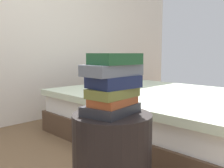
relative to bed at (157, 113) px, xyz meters
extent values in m
cube|color=#4C3828|center=(0.00, -0.01, -0.12)|extent=(1.55, 2.04, 0.22)
cube|color=white|center=(0.00, -0.01, 0.08)|extent=(1.49, 1.96, 0.18)
cube|color=beige|center=(0.00, -0.01, 0.20)|extent=(1.58, 2.00, 0.06)
ellipsoid|color=silver|center=(0.02, 0.79, 0.31)|extent=(0.57, 0.29, 0.16)
cylinder|color=black|center=(-1.21, -0.53, 0.03)|extent=(0.41, 0.41, 0.53)
cube|color=#28282D|center=(-1.21, -0.52, 0.32)|extent=(0.31, 0.24, 0.05)
cube|color=#994723|center=(-1.22, -0.54, 0.37)|extent=(0.26, 0.19, 0.04)
cube|color=olive|center=(-1.21, -0.54, 0.41)|extent=(0.27, 0.18, 0.05)
cube|color=#19234C|center=(-1.20, -0.53, 0.47)|extent=(0.25, 0.20, 0.06)
cube|color=slate|center=(-1.22, -0.53, 0.53)|extent=(0.30, 0.17, 0.06)
cube|color=#1E512D|center=(-1.20, -0.54, 0.58)|extent=(0.24, 0.18, 0.06)
camera|label=1|loc=(-2.12, -1.40, 0.61)|focal=40.07mm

